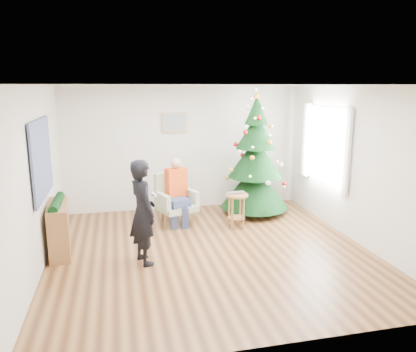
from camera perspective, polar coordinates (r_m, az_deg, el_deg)
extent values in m
plane|color=brown|center=(6.60, 0.32, -10.52)|extent=(5.00, 5.00, 0.00)
plane|color=white|center=(6.08, 0.35, 12.67)|extent=(5.00, 5.00, 0.00)
plane|color=silver|center=(8.63, -3.46, 3.94)|extent=(5.00, 0.00, 5.00)
plane|color=silver|center=(3.90, 8.78, -6.85)|extent=(5.00, 0.00, 5.00)
plane|color=silver|center=(6.16, -22.96, -0.53)|extent=(0.00, 5.00, 5.00)
plane|color=silver|center=(7.19, 20.12, 1.47)|extent=(0.00, 5.00, 5.00)
cube|color=white|center=(7.99, 16.19, 4.23)|extent=(0.04, 1.30, 1.40)
cube|color=white|center=(7.34, 18.79, 3.35)|extent=(0.05, 0.25, 1.50)
cube|color=white|center=(8.64, 13.62, 4.96)|extent=(0.05, 0.25, 1.50)
cylinder|color=#3F2816|center=(8.52, 6.52, -4.10)|extent=(0.11, 0.11, 0.32)
cone|color=black|center=(8.40, 6.59, -1.32)|extent=(1.38, 1.38, 0.90)
cone|color=black|center=(8.28, 6.69, 2.60)|extent=(1.11, 1.11, 0.80)
cone|color=black|center=(8.21, 6.79, 6.26)|extent=(0.81, 0.81, 0.69)
cone|color=black|center=(8.18, 6.86, 9.22)|extent=(0.47, 0.47, 0.58)
cone|color=gold|center=(8.16, 6.92, 11.31)|extent=(0.15, 0.15, 0.15)
cylinder|color=brown|center=(7.47, 4.03, -2.70)|extent=(0.43, 0.43, 0.04)
cylinder|color=brown|center=(7.59, 3.98, -5.85)|extent=(0.32, 0.32, 0.02)
imported|color=silver|center=(7.46, 4.04, -2.45)|extent=(0.37, 0.25, 0.03)
cube|color=#A2AE8D|center=(7.76, -4.34, -4.43)|extent=(0.81, 0.78, 0.12)
cube|color=#A2AE8D|center=(7.90, -5.33, -1.58)|extent=(0.64, 0.32, 0.60)
cube|color=#A2AE8D|center=(7.58, -6.39, -3.62)|extent=(0.26, 0.51, 0.30)
cube|color=#A2AE8D|center=(7.86, -2.41, -2.98)|extent=(0.26, 0.51, 0.30)
cube|color=navy|center=(7.65, -4.28, -3.66)|extent=(0.48, 0.49, 0.14)
cube|color=#CE4313|center=(7.76, -4.54, -0.91)|extent=(0.43, 0.32, 0.55)
sphere|color=tan|center=(7.66, -4.57, 1.82)|extent=(0.20, 0.20, 0.20)
imported|color=black|center=(6.02, -9.17, -5.04)|extent=(0.53, 0.66, 1.57)
cube|color=white|center=(5.93, -7.62, -2.63)|extent=(0.07, 0.13, 0.04)
cube|color=brown|center=(6.82, -20.23, -6.96)|extent=(0.40, 1.03, 0.80)
cylinder|color=black|center=(6.70, -20.50, -3.57)|extent=(0.14, 0.90, 0.14)
cube|color=black|center=(6.39, -22.35, 2.26)|extent=(0.03, 1.50, 1.15)
cube|color=tan|center=(8.50, -4.82, 7.53)|extent=(0.52, 0.03, 0.42)
cube|color=gray|center=(8.48, -4.80, 7.51)|extent=(0.44, 0.02, 0.34)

